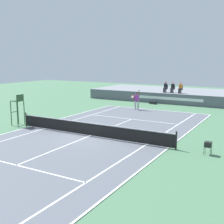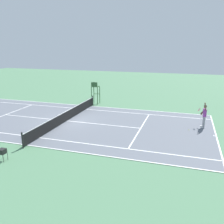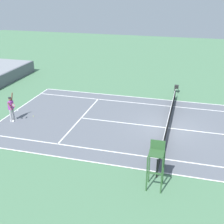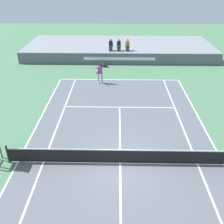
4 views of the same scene
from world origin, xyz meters
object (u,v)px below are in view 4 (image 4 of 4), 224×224
object	(u,v)px
spectator_seated_2	(128,45)
spectator_seated_1	(119,45)
spectator_seated_0	(111,45)
tennis_ball	(112,88)
tennis_player	(100,73)
equipment_bag	(103,65)

from	to	relation	value
spectator_seated_2	spectator_seated_1	bearing A→B (deg)	180.00
spectator_seated_1	spectator_seated_2	xyz separation A→B (m)	(0.94, 0.00, 0.00)
spectator_seated_0	tennis_ball	bearing A→B (deg)	-88.08
spectator_seated_1	tennis_ball	size ratio (longest dim) A/B	18.60
tennis_player	spectator_seated_0	bearing A→B (deg)	82.78
spectator_seated_0	equipment_bag	bearing A→B (deg)	-112.88
spectator_seated_1	equipment_bag	world-z (taller)	spectator_seated_1
equipment_bag	spectator_seated_0	bearing A→B (deg)	67.12
tennis_ball	equipment_bag	bearing A→B (deg)	100.48
spectator_seated_0	spectator_seated_2	distance (m)	1.82
spectator_seated_1	equipment_bag	distance (m)	2.99
spectator_seated_1	tennis_player	distance (m)	6.59
spectator_seated_0	spectator_seated_1	size ratio (longest dim) A/B	1.00
spectator_seated_0	tennis_ball	world-z (taller)	spectator_seated_0
spectator_seated_0	equipment_bag	size ratio (longest dim) A/B	1.35
spectator_seated_0	spectator_seated_1	xyz separation A→B (m)	(0.87, 0.00, 0.00)
spectator_seated_1	tennis_ball	distance (m)	7.63
spectator_seated_1	equipment_bag	xyz separation A→B (m)	(-1.65, -1.84, -1.67)
tennis_ball	tennis_player	bearing A→B (deg)	134.49
spectator_seated_1	spectator_seated_2	size ratio (longest dim) A/B	1.00
spectator_seated_1	spectator_seated_2	distance (m)	0.94
spectator_seated_0	tennis_ball	xyz separation A→B (m)	(0.25, -7.39, -1.80)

